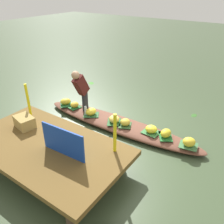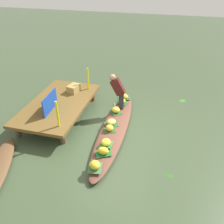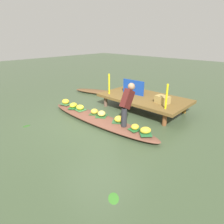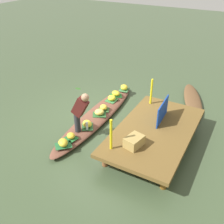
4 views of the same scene
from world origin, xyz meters
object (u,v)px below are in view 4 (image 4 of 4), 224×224
object	(u,v)px
banana_bunch_1	(104,107)
water_bottle	(87,126)
vendor_boat	(97,116)
produce_crate	(134,141)
moored_boat	(193,100)
banana_bunch_0	(63,143)
banana_bunch_3	(112,98)
banana_bunch_7	(87,124)
vendor_person	(80,110)
banana_bunch_6	(124,87)
banana_bunch_4	(99,112)
banana_bunch_2	(116,93)
market_banner	(163,111)
banana_bunch_5	(71,136)

from	to	relation	value
banana_bunch_1	water_bottle	world-z (taller)	water_bottle
banana_bunch_1	vendor_boat	bearing A→B (deg)	-14.92
banana_bunch_1	produce_crate	size ratio (longest dim) A/B	0.54
moored_boat	banana_bunch_0	bearing A→B (deg)	-48.40
banana_bunch_3	banana_bunch_7	size ratio (longest dim) A/B	0.96
vendor_person	banana_bunch_1	bearing A→B (deg)	-176.81
moored_boat	banana_bunch_6	distance (m)	2.37
banana_bunch_4	vendor_boat	bearing A→B (deg)	-111.14
banana_bunch_2	market_banner	size ratio (longest dim) A/B	0.31
banana_bunch_5	banana_bunch_7	distance (m)	0.65
banana_bunch_3	banana_bunch_0	bearing A→B (deg)	1.78
banana_bunch_5	vendor_person	bearing A→B (deg)	167.92
banana_bunch_4	water_bottle	xyz separation A→B (m)	(0.82, 0.11, 0.03)
banana_bunch_3	market_banner	distance (m)	2.17
banana_bunch_0	market_banner	xyz separation A→B (m)	(-1.85, 1.88, 0.49)
vendor_boat	water_bottle	xyz separation A→B (m)	(0.86, 0.21, 0.22)
vendor_person	banana_bunch_2	bearing A→B (deg)	-175.44
vendor_boat	banana_bunch_6	xyz separation A→B (m)	(-1.80, -0.00, 0.19)
banana_bunch_0	moored_boat	bearing A→B (deg)	151.84
market_banner	produce_crate	distance (m)	1.38
banana_bunch_0	banana_bunch_1	distance (m)	1.99
vendor_boat	banana_bunch_3	bearing A→B (deg)	179.12
banana_bunch_0	market_banner	world-z (taller)	market_banner
banana_bunch_0	banana_bunch_4	size ratio (longest dim) A/B	1.05
banana_bunch_4	market_banner	xyz separation A→B (m)	(-0.17, 1.86, 0.49)
vendor_boat	banana_bunch_4	size ratio (longest dim) A/B	15.93
banana_bunch_5	vendor_person	distance (m)	0.71
market_banner	banana_bunch_2	bearing A→B (deg)	-122.88
banana_bunch_5	vendor_person	size ratio (longest dim) A/B	0.19
banana_bunch_7	banana_bunch_2	bearing A→B (deg)	-174.88
water_bottle	banana_bunch_2	bearing A→B (deg)	-173.27
vendor_boat	banana_bunch_7	distance (m)	0.78
banana_bunch_7	market_banner	xyz separation A→B (m)	(-0.87, 1.82, 0.48)
moored_boat	market_banner	bearing A→B (deg)	-28.38
banana_bunch_5	water_bottle	bearing A→B (deg)	164.46
moored_boat	banana_bunch_0	xyz separation A→B (m)	(4.12, -2.21, 0.20)
vendor_boat	banana_bunch_4	distance (m)	0.22
moored_boat	banana_bunch_1	distance (m)	3.08
banana_bunch_1	banana_bunch_6	bearing A→B (deg)	-177.28
moored_boat	produce_crate	bearing A→B (deg)	-28.28
banana_bunch_5	banana_bunch_0	bearing A→B (deg)	1.46
banana_bunch_6	water_bottle	distance (m)	2.68
banana_bunch_2	banana_bunch_0	bearing A→B (deg)	2.17
banana_bunch_5	water_bottle	xyz separation A→B (m)	(-0.53, 0.15, 0.04)
banana_bunch_0	produce_crate	bearing A→B (deg)	106.28
produce_crate	vendor_person	bearing A→B (deg)	-97.19
banana_bunch_5	banana_bunch_7	world-z (taller)	banana_bunch_7
vendor_person	banana_bunch_6	bearing A→B (deg)	-177.06
banana_bunch_2	water_bottle	xyz separation A→B (m)	(2.13, 0.25, 0.03)
banana_bunch_6	vendor_person	world-z (taller)	vendor_person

